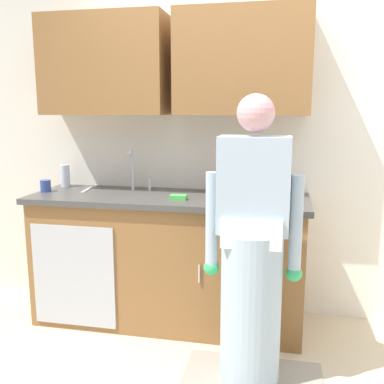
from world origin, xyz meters
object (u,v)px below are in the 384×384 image
at_px(bottle_dish_liquid, 268,181).
at_px(cup_by_sink, 46,186).
at_px(sink, 132,196).
at_px(person_at_sink, 252,265).
at_px(bottle_water_short, 222,179).
at_px(knife_on_counter, 87,190).
at_px(bottle_water_tall, 65,176).
at_px(sponge, 178,197).

bearing_deg(bottle_dish_liquid, cup_by_sink, -171.79).
xyz_separation_m(sink, person_at_sink, (0.91, -0.62, -0.23)).
bearing_deg(cup_by_sink, bottle_water_short, 9.14).
distance_m(bottle_dish_liquid, bottle_water_short, 0.32).
bearing_deg(knife_on_counter, person_at_sink, -126.22).
height_order(bottle_water_tall, bottle_water_short, bottle_water_short).
distance_m(sink, person_at_sink, 1.13).
distance_m(person_at_sink, bottle_dish_liquid, 0.88).
bearing_deg(sponge, knife_on_counter, 164.89).
xyz_separation_m(sink, knife_on_counter, (-0.38, 0.08, 0.02)).
xyz_separation_m(bottle_water_tall, sponge, (0.99, -0.31, -0.07)).
xyz_separation_m(person_at_sink, knife_on_counter, (-1.29, 0.70, 0.25)).
height_order(bottle_dish_liquid, knife_on_counter, bottle_dish_liquid).
bearing_deg(bottle_dish_liquid, sink, -169.15).
bearing_deg(bottle_dish_liquid, person_at_sink, -93.46).
relative_size(sink, bottle_dish_liquid, 2.60).
bearing_deg(bottle_water_short, cup_by_sink, -170.86).
xyz_separation_m(person_at_sink, bottle_dish_liquid, (0.05, 0.80, 0.34)).
relative_size(person_at_sink, sponge, 14.73).
xyz_separation_m(sink, sponge, (0.38, -0.13, 0.03)).
bearing_deg(cup_by_sink, knife_on_counter, 25.52).
relative_size(cup_by_sink, knife_on_counter, 0.36).
distance_m(cup_by_sink, knife_on_counter, 0.30).
relative_size(sink, cup_by_sink, 5.72).
bearing_deg(knife_on_counter, sink, -109.53).
xyz_separation_m(bottle_water_short, sponge, (-0.26, -0.28, -0.09)).
relative_size(person_at_sink, bottle_water_short, 7.67).
bearing_deg(sponge, cup_by_sink, 175.73).
distance_m(bottle_water_tall, knife_on_counter, 0.26).
relative_size(person_at_sink, cup_by_sink, 18.55).
distance_m(bottle_water_short, sponge, 0.40).
distance_m(knife_on_counter, sponge, 0.79).
bearing_deg(bottle_dish_liquid, knife_on_counter, -175.56).
xyz_separation_m(person_at_sink, cup_by_sink, (-1.56, 0.57, 0.29)).
distance_m(bottle_water_tall, bottle_water_short, 1.25).
height_order(sink, bottle_water_tall, sink).
distance_m(sink, bottle_dish_liquid, 0.98).
relative_size(sink, bottle_water_tall, 2.89).
distance_m(bottle_water_short, knife_on_counter, 1.03).
relative_size(bottle_water_tall, cup_by_sink, 1.98).
relative_size(sink, knife_on_counter, 2.08).
bearing_deg(bottle_water_tall, person_at_sink, -27.82).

